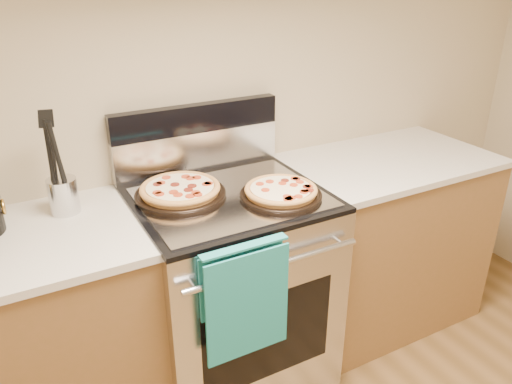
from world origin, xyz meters
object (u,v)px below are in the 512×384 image
pepperoni_pizza_front (281,192)px  utensil_crock (64,196)px  range_body (231,291)px  pepperoni_pizza_back (180,191)px

pepperoni_pizza_front → utensil_crock: bearing=158.6°
utensil_crock → range_body: bearing=-16.4°
pepperoni_pizza_front → utensil_crock: size_ratio=2.37×
pepperoni_pizza_back → pepperoni_pizza_front: pepperoni_pizza_back is taller
range_body → utensil_crock: (-0.60, 0.18, 0.53)m
pepperoni_pizza_back → range_body: bearing=-21.5°
pepperoni_pizza_front → pepperoni_pizza_back: bearing=150.6°
pepperoni_pizza_back → utensil_crock: (-0.42, 0.11, 0.03)m
pepperoni_pizza_back → utensil_crock: 0.44m
pepperoni_pizza_front → range_body: bearing=143.6°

